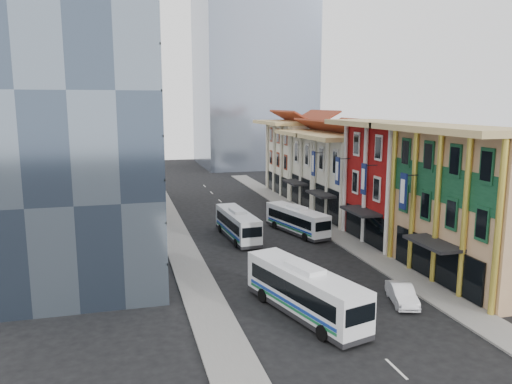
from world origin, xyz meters
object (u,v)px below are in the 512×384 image
object	(u,v)px
office_tower	(81,94)
bus_left_far	(238,224)
shophouse_tan	(483,207)
bus_right	(297,220)
bus_left_near	(304,290)
sedan_right	(402,294)

from	to	relation	value
office_tower	bus_left_far	xyz separation A→B (m)	(14.77, 3.10, -13.41)
shophouse_tan	bus_right	size ratio (longest dim) A/B	1.46
shophouse_tan	bus_left_near	size ratio (longest dim) A/B	1.26
shophouse_tan	bus_left_far	world-z (taller)	shophouse_tan
sedan_right	bus_left_near	bearing A→B (deg)	-163.82
office_tower	shophouse_tan	bearing A→B (deg)	-24.30
bus_left_near	bus_right	distance (m)	21.73
office_tower	bus_left_near	bearing A→B (deg)	-49.40
bus_left_far	bus_right	xyz separation A→B (m)	(6.81, 0.41, -0.05)
sedan_right	office_tower	bearing A→B (deg)	158.51
bus_right	sedan_right	world-z (taller)	bus_right
bus_left_near	bus_left_far	bearing A→B (deg)	74.37
office_tower	sedan_right	world-z (taller)	office_tower
bus_left_far	sedan_right	size ratio (longest dim) A/B	2.34
shophouse_tan	bus_right	bearing A→B (deg)	118.29
bus_right	sedan_right	distance (m)	20.62
shophouse_tan	sedan_right	bearing A→B (deg)	-160.75
office_tower	bus_right	world-z (taller)	office_tower
shophouse_tan	office_tower	world-z (taller)	office_tower
bus_left_far	bus_right	world-z (taller)	bus_left_far
office_tower	bus_left_far	world-z (taller)	office_tower
shophouse_tan	bus_left_near	bearing A→B (deg)	-169.28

